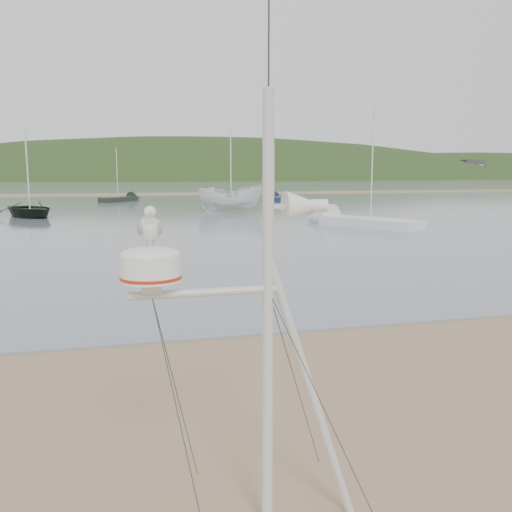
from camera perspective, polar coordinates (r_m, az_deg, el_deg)
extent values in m
plane|color=#8E7051|center=(6.63, -20.61, -20.04)|extent=(560.00, 560.00, 0.00)
cube|color=slate|center=(137.82, -14.76, 7.31)|extent=(560.00, 256.00, 0.04)
cube|color=#8E7051|center=(75.85, -14.99, 6.28)|extent=(560.00, 7.00, 0.07)
ellipsoid|color=#203415|center=(245.25, -5.05, 2.98)|extent=(400.00, 180.00, 80.00)
ellipsoid|color=#203415|center=(300.73, 22.38, 4.70)|extent=(300.00, 135.00, 56.00)
cube|color=silver|center=(205.11, -24.93, 8.32)|extent=(8.40, 6.30, 8.00)
cube|color=silver|center=(202.07, -17.59, 8.73)|extent=(8.40, 6.30, 8.00)
cube|color=silver|center=(202.36, -10.13, 9.00)|extent=(8.40, 6.30, 8.00)
cube|color=silver|center=(205.95, -2.81, 9.12)|extent=(8.40, 6.30, 8.00)
cube|color=silver|center=(212.68, 4.16, 9.10)|extent=(8.40, 6.30, 8.00)
cube|color=silver|center=(222.27, 10.61, 8.97)|extent=(8.40, 6.30, 8.00)
cube|color=silver|center=(234.37, 16.45, 8.75)|extent=(8.40, 6.30, 8.00)
cube|color=silver|center=(248.60, 21.67, 8.48)|extent=(8.40, 6.30, 8.00)
cylinder|color=silver|center=(4.56, 1.25, -6.98)|extent=(0.09, 0.09, 3.80)
cylinder|color=silver|center=(4.90, 5.91, -14.11)|extent=(0.88, 0.08, 2.49)
cylinder|color=silver|center=(4.39, -5.34, -3.83)|extent=(1.23, 0.07, 0.07)
cylinder|color=#2D382D|center=(4.51, 1.35, 22.10)|extent=(0.02, 0.02, 0.85)
cube|color=silver|center=(4.33, -10.96, -3.17)|extent=(0.15, 0.15, 0.09)
cylinder|color=white|center=(4.30, -11.02, -1.25)|extent=(0.47, 0.47, 0.21)
cylinder|color=red|center=(4.31, -10.99, -2.18)|extent=(0.48, 0.48, 0.02)
ellipsoid|color=white|center=(4.28, -11.06, 0.13)|extent=(0.47, 0.47, 0.13)
cone|color=white|center=(4.48, 4.58, 5.29)|extent=(0.25, 0.25, 0.25)
cylinder|color=white|center=(4.54, 6.63, 5.30)|extent=(0.13, 0.10, 0.10)
cube|color=silver|center=(4.43, 2.48, 5.26)|extent=(0.19, 0.04, 0.04)
cylinder|color=tan|center=(4.27, -11.41, 1.44)|extent=(0.01, 0.01, 0.07)
cylinder|color=tan|center=(4.27, -10.78, 1.46)|extent=(0.01, 0.01, 0.07)
ellipsoid|color=white|center=(4.26, -11.14, 2.91)|extent=(0.16, 0.26, 0.19)
ellipsoid|color=#919498|center=(4.24, -12.10, 2.92)|extent=(0.05, 0.21, 0.12)
ellipsoid|color=#919498|center=(4.25, -10.18, 2.99)|extent=(0.05, 0.21, 0.12)
cone|color=white|center=(4.39, -11.23, 2.83)|extent=(0.09, 0.08, 0.09)
ellipsoid|color=white|center=(4.15, -11.10, 3.88)|extent=(0.08, 0.08, 0.11)
sphere|color=white|center=(4.13, -11.10, 4.58)|extent=(0.09, 0.09, 0.09)
cone|color=gold|center=(4.08, -11.06, 4.47)|extent=(0.02, 0.05, 0.02)
imported|color=black|center=(40.33, -22.87, 7.40)|extent=(3.69, 2.63, 5.08)
imported|color=silver|center=(43.32, -2.67, 8.28)|extent=(2.23, 2.18, 5.30)
cube|color=black|center=(58.07, -14.32, 5.80)|extent=(4.00, 4.42, 0.50)
cone|color=black|center=(60.33, -12.56, 5.97)|extent=(2.13, 2.15, 1.45)
cylinder|color=silver|center=(58.00, -14.42, 8.51)|extent=(0.08, 0.08, 4.98)
cube|color=#122142|center=(57.28, 1.91, 6.03)|extent=(2.56, 4.99, 0.50)
cone|color=#122142|center=(60.32, 1.75, 6.18)|extent=(1.86, 1.97, 1.53)
cylinder|color=silver|center=(57.21, 1.93, 8.91)|extent=(0.08, 0.08, 5.25)
cube|color=silver|center=(31.21, 11.94, 3.45)|extent=(4.57, 6.05, 0.50)
cone|color=silver|center=(33.45, 6.58, 3.94)|extent=(2.66, 2.73, 1.88)
cylinder|color=silver|center=(31.09, 12.15, 9.87)|extent=(0.08, 0.08, 6.48)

